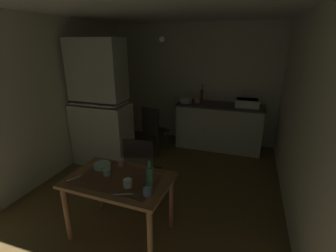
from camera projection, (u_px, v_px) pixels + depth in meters
The scene contains 23 objects.
ground_plane at pixel (163, 180), 3.92m from camera, with size 4.85×4.85×0.00m, color brown.
wall_back at pixel (194, 84), 5.29m from camera, with size 3.63×0.10×2.49m, color beige.
wall_left at pixel (61, 96), 4.06m from camera, with size 0.10×3.95×2.49m, color beige.
wall_right at pixel (303, 117), 2.97m from camera, with size 0.10×3.95×2.49m, color beige.
ceiling_slab at pixel (162, 6), 3.09m from camera, with size 3.63×3.95×0.10m, color white.
hutch_cabinet at pixel (100, 108), 4.21m from camera, with size 0.99×0.55×2.17m.
counter_cabinet at pixel (219, 126), 5.02m from camera, with size 1.71×0.64×0.92m.
sink_basin at pixel (247, 103), 4.69m from camera, with size 0.44×0.34×0.15m.
hand_pump at pixel (202, 95), 4.97m from camera, with size 0.05×0.27×0.39m.
mixing_bowl_counter at pixel (186, 101), 5.02m from camera, with size 0.25×0.25×0.08m, color white.
stoneware_crock at pixel (197, 100), 5.01m from camera, with size 0.11×0.11×0.12m, color beige.
dining_table at pixel (119, 187), 2.64m from camera, with size 1.13×0.75×0.72m.
chair_far_side at pixel (142, 171), 3.19m from camera, with size 0.44×0.44×0.99m.
chair_by_counter at pixel (154, 129), 4.75m from camera, with size 0.48×0.48×0.94m.
serving_bowl_wide at pixel (102, 165), 2.83m from camera, with size 0.19×0.19×0.05m, color #ADD1C1.
teacup_cream at pixel (107, 172), 2.67m from camera, with size 0.08×0.08×0.07m, color #ADD1C1.
mug_dark at pixel (121, 162), 2.87m from camera, with size 0.06×0.06×0.09m, color tan.
teacup_mint at pixel (128, 183), 2.45m from camera, with size 0.08×0.08×0.08m, color white.
mug_tall at pixel (147, 192), 2.32m from camera, with size 0.08×0.08×0.07m, color #9EB2C6.
glass_bottle at pixel (150, 177), 2.39m from camera, with size 0.07×0.07×0.30m.
table_knife at pixel (123, 194), 2.33m from camera, with size 0.18×0.02×0.01m, color silver.
teaspoon_near_bowl at pixel (74, 178), 2.61m from camera, with size 0.16×0.02×0.01m, color beige.
pendant_bulb at pixel (162, 39), 3.50m from camera, with size 0.08×0.08×0.08m, color #F9EFCC.
Camera 1 is at (1.16, -3.22, 2.11)m, focal length 26.02 mm.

